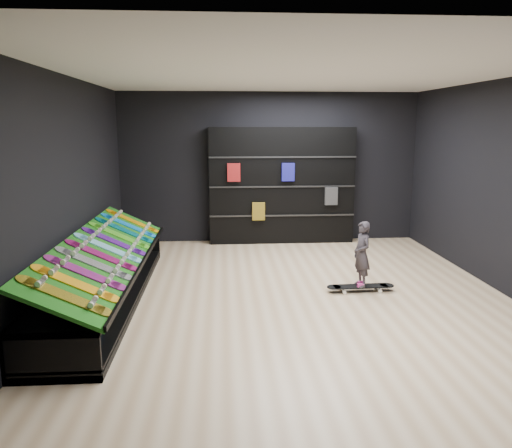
{
  "coord_description": "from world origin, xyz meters",
  "views": [
    {
      "loc": [
        -0.97,
        -6.58,
        2.36
      ],
      "look_at": [
        -0.5,
        0.2,
        1.0
      ],
      "focal_mm": 35.0,
      "sensor_mm": 36.0,
      "label": 1
    }
  ],
  "objects": [
    {
      "name": "display_board_0",
      "position": [
        -2.49,
        -1.9,
        0.74
      ],
      "size": [
        0.93,
        0.22,
        0.5
      ],
      "primitive_type": null,
      "rotation": [
        0.0,
        0.44,
        0.0
      ],
      "color": "yellow",
      "rests_on": "turf_ramp"
    },
    {
      "name": "display_board_8",
      "position": [
        -2.49,
        1.14,
        0.74
      ],
      "size": [
        0.93,
        0.22,
        0.5
      ],
      "primitive_type": null,
      "rotation": [
        0.0,
        0.44,
        0.0
      ],
      "color": "#0C8C99",
      "rests_on": "turf_ramp"
    },
    {
      "name": "turf_ramp",
      "position": [
        -2.5,
        0.0,
        0.71
      ],
      "size": [
        0.92,
        4.5,
        0.46
      ],
      "primitive_type": "cube",
      "rotation": [
        0.0,
        0.44,
        0.0
      ],
      "color": "#13550D",
      "rests_on": "display_rack"
    },
    {
      "name": "display_board_10",
      "position": [
        -2.49,
        1.9,
        0.74
      ],
      "size": [
        0.93,
        0.22,
        0.5
      ],
      "primitive_type": null,
      "rotation": [
        0.0,
        0.44,
        0.0
      ],
      "color": "yellow",
      "rests_on": "turf_ramp"
    },
    {
      "name": "display_board_4",
      "position": [
        -2.49,
        -0.38,
        0.74
      ],
      "size": [
        0.93,
        0.22,
        0.5
      ],
      "primitive_type": null,
      "rotation": [
        0.0,
        0.44,
        0.0
      ],
      "color": "#E5198C",
      "rests_on": "turf_ramp"
    },
    {
      "name": "display_rack",
      "position": [
        -2.55,
        0.0,
        0.25
      ],
      "size": [
        0.9,
        4.5,
        0.5
      ],
      "primitive_type": null,
      "color": "black",
      "rests_on": "ground"
    },
    {
      "name": "display_board_5",
      "position": [
        -2.49,
        0.0,
        0.74
      ],
      "size": [
        0.93,
        0.22,
        0.5
      ],
      "primitive_type": null,
      "rotation": [
        0.0,
        0.44,
        0.0
      ],
      "color": "#0CB2E5",
      "rests_on": "turf_ramp"
    },
    {
      "name": "wall_back",
      "position": [
        0.0,
        3.5,
        1.5
      ],
      "size": [
        6.0,
        0.02,
        3.0
      ],
      "primitive_type": "cube",
      "color": "black",
      "rests_on": "ground"
    },
    {
      "name": "back_shelving",
      "position": [
        0.23,
        3.32,
        1.16
      ],
      "size": [
        2.89,
        0.34,
        2.31
      ],
      "primitive_type": "cube",
      "color": "black",
      "rests_on": "ground"
    },
    {
      "name": "floor",
      "position": [
        0.0,
        0.0,
        0.0
      ],
      "size": [
        6.0,
        7.0,
        0.01
      ],
      "primitive_type": "cube",
      "color": "beige",
      "rests_on": "ground"
    },
    {
      "name": "child",
      "position": [
        1.0,
        0.14,
        0.37
      ],
      "size": [
        0.18,
        0.24,
        0.56
      ],
      "primitive_type": "imported",
      "rotation": [
        0.0,
        0.0,
        -1.4
      ],
      "color": "black",
      "rests_on": "floor_skateboard"
    },
    {
      "name": "wall_front",
      "position": [
        0.0,
        -3.5,
        1.5
      ],
      "size": [
        6.0,
        0.02,
        3.0
      ],
      "primitive_type": "cube",
      "color": "black",
      "rests_on": "ground"
    },
    {
      "name": "display_board_2",
      "position": [
        -2.49,
        -1.14,
        0.74
      ],
      "size": [
        0.93,
        0.22,
        0.5
      ],
      "primitive_type": null,
      "rotation": [
        0.0,
        0.44,
        0.0
      ],
      "color": "#2626BF",
      "rests_on": "turf_ramp"
    },
    {
      "name": "display_board_7",
      "position": [
        -2.49,
        0.76,
        0.74
      ],
      "size": [
        0.93,
        0.22,
        0.5
      ],
      "primitive_type": null,
      "rotation": [
        0.0,
        0.44,
        0.0
      ],
      "color": "green",
      "rests_on": "turf_ramp"
    },
    {
      "name": "display_board_9",
      "position": [
        -2.49,
        1.52,
        0.74
      ],
      "size": [
        0.93,
        0.22,
        0.5
      ],
      "primitive_type": null,
      "rotation": [
        0.0,
        0.44,
        0.0
      ],
      "color": "blue",
      "rests_on": "turf_ramp"
    },
    {
      "name": "ceiling",
      "position": [
        0.0,
        0.0,
        3.0
      ],
      "size": [
        6.0,
        7.0,
        0.01
      ],
      "primitive_type": "cube",
      "color": "white",
      "rests_on": "ground"
    },
    {
      "name": "display_board_3",
      "position": [
        -2.49,
        -0.76,
        0.74
      ],
      "size": [
        0.93,
        0.22,
        0.5
      ],
      "primitive_type": null,
      "rotation": [
        0.0,
        0.44,
        0.0
      ],
      "color": "black",
      "rests_on": "turf_ramp"
    },
    {
      "name": "wall_right",
      "position": [
        3.0,
        0.0,
        1.5
      ],
      "size": [
        0.02,
        7.0,
        3.0
      ],
      "primitive_type": "cube",
      "color": "black",
      "rests_on": "ground"
    },
    {
      "name": "display_board_1",
      "position": [
        -2.49,
        -1.52,
        0.74
      ],
      "size": [
        0.93,
        0.22,
        0.5
      ],
      "primitive_type": null,
      "rotation": [
        0.0,
        0.44,
        0.0
      ],
      "color": "orange",
      "rests_on": "turf_ramp"
    },
    {
      "name": "floor_skateboard",
      "position": [
        1.0,
        0.14,
        0.05
      ],
      "size": [
        0.99,
        0.25,
        0.09
      ],
      "primitive_type": null,
      "rotation": [
        0.0,
        0.0,
        0.03
      ],
      "color": "black",
      "rests_on": "ground"
    },
    {
      "name": "display_board_6",
      "position": [
        -2.49,
        0.38,
        0.74
      ],
      "size": [
        0.93,
        0.22,
        0.5
      ],
      "primitive_type": null,
      "rotation": [
        0.0,
        0.44,
        0.0
      ],
      "color": "purple",
      "rests_on": "turf_ramp"
    },
    {
      "name": "wall_left",
      "position": [
        -3.0,
        0.0,
        1.5
      ],
      "size": [
        0.02,
        7.0,
        3.0
      ],
      "primitive_type": "cube",
      "color": "black",
      "rests_on": "ground"
    }
  ]
}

